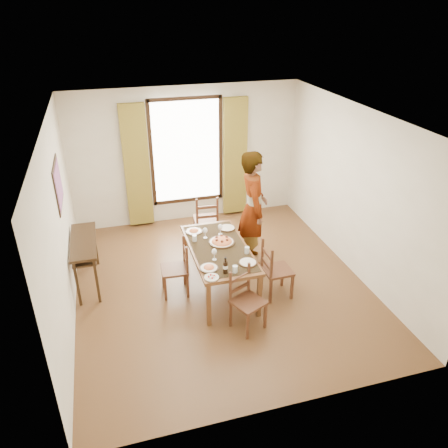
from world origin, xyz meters
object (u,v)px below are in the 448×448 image
object	(u,v)px
man	(253,208)
pasta_platter	(222,240)
console_table	(84,247)
dining_table	(219,251)

from	to	relation	value
man	pasta_platter	xyz separation A→B (m)	(-0.70, -0.56, -0.19)
console_table	pasta_platter	xyz separation A→B (m)	(2.06, -0.59, 0.12)
console_table	pasta_platter	size ratio (longest dim) A/B	3.00
console_table	dining_table	world-z (taller)	console_table
console_table	man	world-z (taller)	man
man	pasta_platter	size ratio (longest dim) A/B	4.98
console_table	man	size ratio (longest dim) A/B	0.60
console_table	pasta_platter	bearing A→B (deg)	-16.05
dining_table	pasta_platter	world-z (taller)	pasta_platter
pasta_platter	console_table	bearing A→B (deg)	163.95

